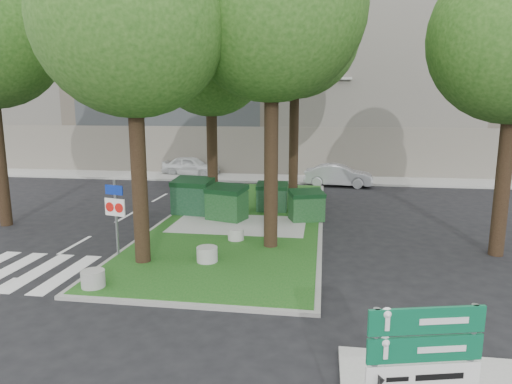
% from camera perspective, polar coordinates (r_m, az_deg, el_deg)
% --- Properties ---
extents(ground, '(120.00, 120.00, 0.00)m').
position_cam_1_polar(ground, '(11.18, -11.54, -13.63)').
color(ground, black).
rests_on(ground, ground).
extents(median_island, '(6.00, 16.00, 0.12)m').
position_cam_1_polar(median_island, '(18.37, -1.55, -3.44)').
color(median_island, '#184D16').
rests_on(median_island, ground).
extents(median_kerb, '(6.30, 16.30, 0.10)m').
position_cam_1_polar(median_kerb, '(18.38, -1.55, -3.48)').
color(median_kerb, gray).
rests_on(median_kerb, ground).
extents(building_sidewalk, '(42.00, 3.00, 0.12)m').
position_cam_1_polar(building_sidewalk, '(28.62, 1.13, 1.72)').
color(building_sidewalk, '#999993').
rests_on(building_sidewalk, ground).
extents(zebra_crossing, '(5.00, 3.00, 0.01)m').
position_cam_1_polar(zebra_crossing, '(14.04, -24.11, -9.21)').
color(zebra_crossing, silver).
rests_on(zebra_crossing, ground).
extents(apartment_building, '(41.00, 12.00, 16.00)m').
position_cam_1_polar(apartment_building, '(35.88, 2.79, 16.27)').
color(apartment_building, tan).
rests_on(apartment_building, ground).
extents(tree_median_mid, '(4.80, 4.80, 9.99)m').
position_cam_1_polar(tree_median_mid, '(19.28, -5.43, 17.90)').
color(tree_median_mid, black).
rests_on(tree_median_mid, ground).
extents(tree_median_far, '(5.80, 5.80, 11.93)m').
position_cam_1_polar(tree_median_far, '(21.95, 5.23, 20.57)').
color(tree_median_far, black).
rests_on(tree_median_far, ground).
extents(dumpster_a, '(1.77, 1.36, 1.52)m').
position_cam_1_polar(dumpster_a, '(19.17, -7.86, -0.53)').
color(dumpster_a, '#0D321A').
rests_on(dumpster_a, median_island).
extents(dumpster_b, '(1.74, 1.45, 1.39)m').
position_cam_1_polar(dumpster_b, '(18.03, -3.68, -1.36)').
color(dumpster_b, '#113C16').
rests_on(dumpster_b, median_island).
extents(dumpster_c, '(1.34, 0.95, 1.23)m').
position_cam_1_polar(dumpster_c, '(19.55, 2.03, -0.62)').
color(dumpster_c, black).
rests_on(dumpster_c, median_island).
extents(dumpster_d, '(1.54, 1.29, 1.22)m').
position_cam_1_polar(dumpster_d, '(18.00, 6.32, -1.70)').
color(dumpster_d, '#123C16').
rests_on(dumpster_d, median_island).
extents(bollard_left, '(0.58, 0.58, 0.42)m').
position_cam_1_polar(bollard_left, '(12.26, -19.70, -10.17)').
color(bollard_left, gray).
rests_on(bollard_left, median_island).
extents(bollard_right, '(0.61, 0.61, 0.43)m').
position_cam_1_polar(bollard_right, '(13.39, -6.13, -7.74)').
color(bollard_right, '#9A9A95').
rests_on(bollard_right, median_island).
extents(bollard_mid, '(0.54, 0.54, 0.38)m').
position_cam_1_polar(bollard_mid, '(15.41, -2.54, -5.29)').
color(bollard_mid, '#A8A7A2').
rests_on(bollard_mid, median_island).
extents(litter_bin, '(0.43, 0.43, 0.76)m').
position_cam_1_polar(litter_bin, '(18.28, 6.97, -2.18)').
color(litter_bin, '#D0D919').
rests_on(litter_bin, median_island).
extents(traffic_sign_pole, '(0.71, 0.22, 2.40)m').
position_cam_1_polar(traffic_sign_pole, '(14.28, -17.13, -1.99)').
color(traffic_sign_pole, slate).
rests_on(traffic_sign_pole, ground).
extents(directional_sign, '(1.20, 0.34, 2.46)m').
position_cam_1_polar(directional_sign, '(5.45, 19.95, -21.21)').
color(directional_sign, slate).
rests_on(directional_sign, sidewalk_corner).
extents(car_white, '(3.95, 2.01, 1.29)m').
position_cam_1_polar(car_white, '(30.35, -8.15, 3.25)').
color(car_white, white).
rests_on(car_white, ground).
extents(car_silver, '(3.94, 1.66, 1.27)m').
position_cam_1_polar(car_silver, '(26.49, 10.27, 2.06)').
color(car_silver, '#A5A7AD').
rests_on(car_silver, ground).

